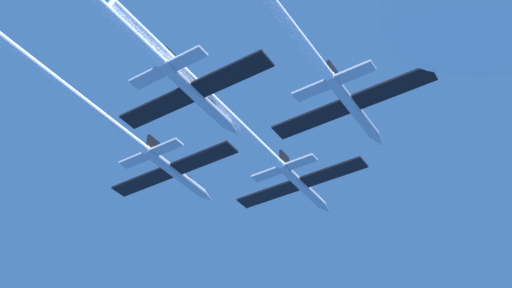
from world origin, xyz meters
name	(u,v)px	position (x,y,z in m)	size (l,w,h in m)	color
jet_lead	(260,145)	(-0.57, -11.38, 0.73)	(19.09, 45.73, 3.16)	#B2BAC6
jet_left_wing	(117,127)	(-12.75, -24.05, 0.26)	(19.09, 46.54, 3.16)	#B2BAC6
jet_right_wing	(293,29)	(12.86, -26.77, -0.58)	(19.09, 52.28, 3.16)	#B2BAC6
jet_slot	(104,9)	(-0.60, -38.52, -0.71)	(19.09, 53.70, 3.16)	#B2BAC6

